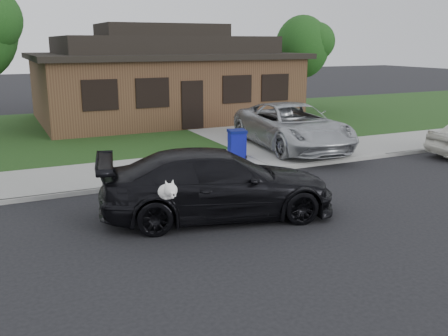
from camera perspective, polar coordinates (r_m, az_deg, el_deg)
name	(u,v)px	position (r m, az deg, el deg)	size (l,w,h in m)	color
ground	(209,225)	(11.02, -1.77, -6.55)	(120.00, 120.00, 0.00)	black
sidewalk	(144,171)	(15.52, -9.15, -0.34)	(60.00, 3.00, 0.12)	gray
curb	(159,183)	(14.13, -7.44, -1.72)	(60.00, 0.12, 0.12)	gray
lawn	(93,130)	(23.16, -14.72, 4.17)	(60.00, 13.00, 0.13)	#193814
driveway	(243,131)	(22.26, 2.16, 4.25)	(4.50, 13.00, 0.14)	gray
sedan	(218,184)	(11.34, -0.72, -1.82)	(5.68, 3.29, 1.55)	black
minivan	(292,126)	(18.39, 7.82, 4.79)	(2.66, 5.78, 1.61)	#B0B3B7
recycling_bin	(237,144)	(16.72, 1.49, 2.79)	(0.68, 0.68, 0.95)	#0C1186
house	(163,78)	(25.82, -7.00, 10.15)	(12.60, 8.60, 4.65)	#422B1C
tree_1	(305,46)	(28.86, 9.27, 13.62)	(3.15, 3.00, 5.25)	#332114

